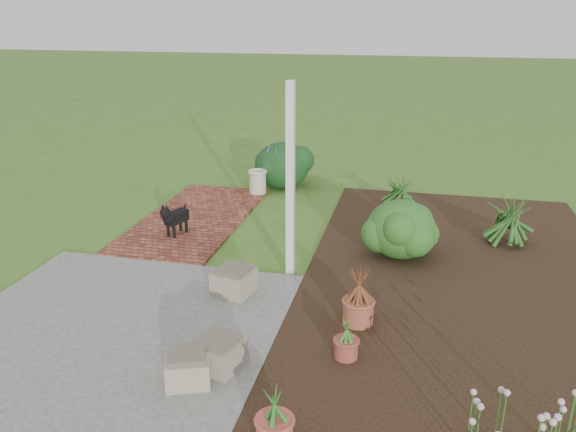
% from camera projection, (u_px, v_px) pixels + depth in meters
% --- Properties ---
extents(ground, '(80.00, 80.00, 0.00)m').
position_uv_depth(ground, '(266.00, 275.00, 7.36)').
color(ground, '#3E6921').
rests_on(ground, ground).
extents(concrete_patio, '(3.50, 3.50, 0.04)m').
position_uv_depth(concrete_patio, '(111.00, 332.00, 6.01)').
color(concrete_patio, '#5A5A58').
rests_on(concrete_patio, ground).
extents(brick_path, '(1.60, 3.50, 0.04)m').
position_uv_depth(brick_path, '(195.00, 218.00, 9.31)').
color(brick_path, '#5E291D').
rests_on(brick_path, ground).
extents(garden_bed, '(4.00, 7.00, 0.03)m').
position_uv_depth(garden_bed, '(462.00, 277.00, 7.28)').
color(garden_bed, black).
rests_on(garden_bed, ground).
extents(veranda_post, '(0.10, 0.10, 2.50)m').
position_uv_depth(veranda_post, '(290.00, 183.00, 6.96)').
color(veranda_post, white).
rests_on(veranda_post, ground).
extents(stone_trough_near, '(0.51, 0.51, 0.26)m').
position_uv_depth(stone_trough_near, '(188.00, 368.00, 5.15)').
color(stone_trough_near, gray).
rests_on(stone_trough_near, concrete_patio).
extents(stone_trough_mid, '(0.51, 0.51, 0.27)m').
position_uv_depth(stone_trough_mid, '(219.00, 354.00, 5.36)').
color(stone_trough_mid, gray).
rests_on(stone_trough_mid, concrete_patio).
extents(stone_trough_far, '(0.51, 0.51, 0.29)m').
position_uv_depth(stone_trough_far, '(234.00, 282.00, 6.77)').
color(stone_trough_far, '#79745A').
rests_on(stone_trough_far, concrete_patio).
extents(black_dog, '(0.29, 0.57, 0.50)m').
position_uv_depth(black_dog, '(174.00, 217.00, 8.46)').
color(black_dog, black).
rests_on(black_dog, brick_path).
extents(cream_ceramic_urn, '(0.42, 0.42, 0.42)m').
position_uv_depth(cream_ceramic_urn, '(258.00, 182.00, 10.50)').
color(cream_ceramic_urn, beige).
rests_on(cream_ceramic_urn, brick_path).
extents(evergreen_shrub, '(1.25, 1.25, 0.81)m').
position_uv_depth(evergreen_shrub, '(401.00, 227.00, 7.77)').
color(evergreen_shrub, '#0F3E0F').
rests_on(evergreen_shrub, garden_bed).
extents(agapanthus_clump_back, '(1.01, 1.01, 0.88)m').
position_uv_depth(agapanthus_clump_back, '(508.00, 215.00, 8.15)').
color(agapanthus_clump_back, '#163911').
rests_on(agapanthus_clump_back, garden_bed).
extents(agapanthus_clump_front, '(0.98, 0.98, 0.69)m').
position_uv_depth(agapanthus_clump_front, '(399.00, 189.00, 9.68)').
color(agapanthus_clump_front, '#0B3A11').
rests_on(agapanthus_clump_front, garden_bed).
extents(pink_flower_patch, '(0.95, 0.95, 0.60)m').
position_uv_depth(pink_flower_patch, '(529.00, 424.00, 4.22)').
color(pink_flower_patch, '#113D0F').
rests_on(pink_flower_patch, garden_bed).
extents(terracotta_pot_bronze, '(0.37, 0.37, 0.27)m').
position_uv_depth(terracotta_pot_bronze, '(358.00, 312.00, 6.13)').
color(terracotta_pot_bronze, '#964B32').
rests_on(terracotta_pot_bronze, garden_bed).
extents(terracotta_pot_small_left, '(0.24, 0.24, 0.20)m').
position_uv_depth(terracotta_pot_small_left, '(346.00, 348.00, 5.53)').
color(terracotta_pot_small_left, brown).
rests_on(terracotta_pot_small_left, garden_bed).
extents(terracotta_pot_small_right, '(0.35, 0.35, 0.25)m').
position_uv_depth(terracotta_pot_small_right, '(275.00, 432.00, 4.39)').
color(terracotta_pot_small_right, '#AF443B').
rests_on(terracotta_pot_small_right, garden_bed).
extents(purple_flowering_bush, '(1.24, 1.24, 0.91)m').
position_uv_depth(purple_flowering_bush, '(282.00, 164.00, 10.93)').
color(purple_flowering_bush, black).
rests_on(purple_flowering_bush, ground).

